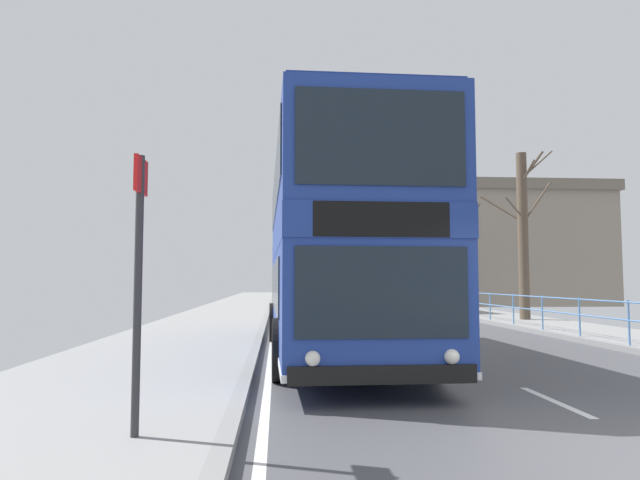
{
  "coord_description": "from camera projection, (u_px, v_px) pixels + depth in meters",
  "views": [
    {
      "loc": [
        -3.8,
        -5.1,
        1.65
      ],
      "look_at": [
        -3.01,
        5.51,
        2.42
      ],
      "focal_mm": 32.01,
      "sensor_mm": 36.0,
      "label": 1
    }
  ],
  "objects": [
    {
      "name": "pedestrian_railing_far_kerb",
      "position": [
        501.0,
        302.0,
        21.09
      ],
      "size": [
        0.05,
        33.11,
        1.06
      ],
      "color": "#598CC6",
      "rests_on": "ground"
    },
    {
      "name": "background_bus_far_lane",
      "position": [
        400.0,
        282.0,
        31.34
      ],
      "size": [
        2.8,
        9.95,
        2.92
      ],
      "color": "white",
      "rests_on": "ground"
    },
    {
      "name": "double_decker_bus_main",
      "position": [
        334.0,
        249.0,
        12.6
      ],
      "size": [
        2.95,
        10.58,
        4.48
      ],
      "color": "navy",
      "rests_on": "ground"
    },
    {
      "name": "ground",
      "position": [
        616.0,
        459.0,
        5.18
      ],
      "size": [
        15.8,
        140.0,
        0.2
      ],
      "color": "#4B4B50"
    },
    {
      "name": "bus_stop_sign_near",
      "position": [
        139.0,
        262.0,
        5.66
      ],
      "size": [
        0.08,
        0.44,
        2.77
      ],
      "color": "#2D2D33",
      "rests_on": "ground"
    },
    {
      "name": "bare_tree_far_01",
      "position": [
        456.0,
        256.0,
        30.55
      ],
      "size": [
        1.86,
        2.54,
        5.64
      ],
      "color": "#4C3D2D",
      "rests_on": "ground"
    },
    {
      "name": "background_building_00",
      "position": [
        508.0,
        248.0,
        43.08
      ],
      "size": [
        9.95,
        14.03,
        8.23
      ],
      "color": "gray",
      "rests_on": "ground"
    },
    {
      "name": "bare_tree_far_00",
      "position": [
        523.0,
        233.0,
        22.63
      ],
      "size": [
        2.8,
        1.99,
        6.7
      ],
      "color": "brown",
      "rests_on": "ground"
    },
    {
      "name": "bare_tree_far_02",
      "position": [
        416.0,
        251.0,
        37.36
      ],
      "size": [
        3.32,
        1.65,
        6.77
      ],
      "color": "#4C3D2D",
      "rests_on": "ground"
    }
  ]
}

